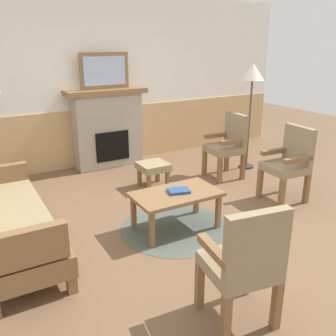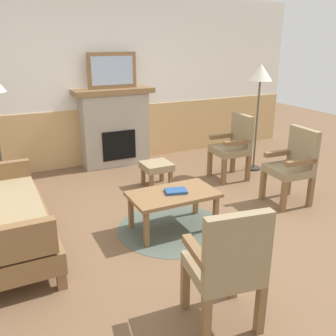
% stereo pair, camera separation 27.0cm
% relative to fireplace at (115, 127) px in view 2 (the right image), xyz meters
% --- Properties ---
extents(ground_plane, '(14.00, 14.00, 0.00)m').
position_rel_fireplace_xyz_m(ground_plane, '(0.00, -2.35, -0.65)').
color(ground_plane, brown).
extents(wall_back, '(7.20, 0.14, 2.70)m').
position_rel_fireplace_xyz_m(wall_back, '(0.00, 0.25, 0.66)').
color(wall_back, white).
rests_on(wall_back, ground_plane).
extents(fireplace, '(1.30, 0.44, 1.28)m').
position_rel_fireplace_xyz_m(fireplace, '(0.00, 0.00, 0.00)').
color(fireplace, '#A39989').
rests_on(fireplace, ground_plane).
extents(framed_picture, '(0.80, 0.04, 0.56)m').
position_rel_fireplace_xyz_m(framed_picture, '(0.00, 0.00, 0.91)').
color(framed_picture, brown).
rests_on(framed_picture, fireplace).
extents(couch, '(0.70, 1.80, 0.98)m').
position_rel_fireplace_xyz_m(couch, '(-1.86, -2.16, -0.26)').
color(couch, brown).
rests_on(couch, ground_plane).
extents(coffee_table, '(0.96, 0.56, 0.44)m').
position_rel_fireplace_xyz_m(coffee_table, '(-0.17, -2.48, -0.27)').
color(coffee_table, brown).
rests_on(coffee_table, ground_plane).
extents(round_rug, '(1.26, 1.26, 0.01)m').
position_rel_fireplace_xyz_m(round_rug, '(-0.17, -2.48, -0.65)').
color(round_rug, '#4C564C').
rests_on(round_rug, ground_plane).
extents(book_on_table, '(0.27, 0.22, 0.03)m').
position_rel_fireplace_xyz_m(book_on_table, '(-0.14, -2.48, -0.20)').
color(book_on_table, navy).
rests_on(book_on_table, coffee_table).
extents(footstool, '(0.40, 0.40, 0.36)m').
position_rel_fireplace_xyz_m(footstool, '(0.19, -1.23, -0.37)').
color(footstool, brown).
rests_on(footstool, ground_plane).
extents(armchair_near_fireplace, '(0.51, 0.51, 0.98)m').
position_rel_fireplace_xyz_m(armchair_near_fireplace, '(1.39, -1.42, -0.11)').
color(armchair_near_fireplace, brown).
rests_on(armchair_near_fireplace, ground_plane).
extents(armchair_by_window_left, '(0.51, 0.51, 0.98)m').
position_rel_fireplace_xyz_m(armchair_by_window_left, '(1.54, -2.50, -0.11)').
color(armchair_by_window_left, brown).
rests_on(armchair_by_window_left, ground_plane).
extents(armchair_front_left, '(0.55, 0.55, 0.98)m').
position_rel_fireplace_xyz_m(armchair_front_left, '(-0.51, -3.99, -0.11)').
color(armchair_front_left, brown).
rests_on(armchair_front_left, ground_plane).
extents(floor_lamp_by_chairs, '(0.36, 0.36, 1.68)m').
position_rel_fireplace_xyz_m(floor_lamp_by_chairs, '(1.95, -1.24, 0.80)').
color(floor_lamp_by_chairs, '#332D28').
rests_on(floor_lamp_by_chairs, ground_plane).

